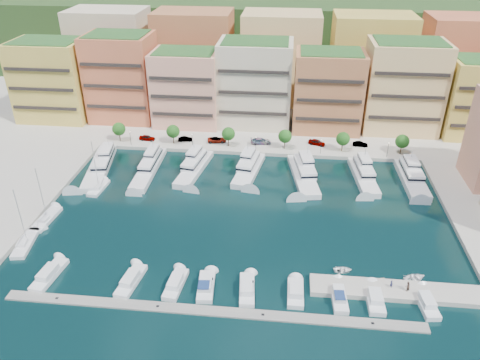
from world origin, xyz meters
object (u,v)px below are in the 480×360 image
at_px(sailboat_2, 98,188).
at_px(sailboat_1, 46,220).
at_px(cruiser_4, 206,287).
at_px(cruiser_2, 131,281).
at_px(car_2, 217,140).
at_px(person_0, 391,284).
at_px(yacht_1, 149,166).
at_px(yacht_3, 249,167).
at_px(car_3, 261,141).
at_px(lamppost_2, 256,141).
at_px(cruiser_3, 176,284).
at_px(yacht_4, 303,173).
at_px(tender_2, 415,278).
at_px(yacht_6, 411,176).
at_px(cruiser_8, 375,299).
at_px(yacht_2, 195,166).
at_px(car_4, 317,142).
at_px(tree_5, 402,141).
at_px(tender_1, 384,279).
at_px(tree_3, 285,136).
at_px(yacht_0, 101,164).
at_px(cruiser_9, 426,303).
at_px(cruiser_7, 339,297).
at_px(cruiser_0, 49,275).
at_px(sailboat_0, 26,244).
at_px(lamppost_0, 130,136).
at_px(car_1, 185,139).
at_px(tree_4, 343,139).
at_px(cruiser_6, 295,293).
at_px(cruiser_5, 247,290).
at_px(lamppost_4, 388,147).
at_px(person_1, 407,286).
at_px(car_0, 147,138).
at_px(yacht_5, 363,174).
at_px(lamppost_3, 321,144).
at_px(tree_1, 173,131).
at_px(tree_0, 119,129).

height_order(sailboat_2, sailboat_1, same).
xyz_separation_m(cruiser_4, sailboat_2, (-32.16, 31.85, -0.25)).
xyz_separation_m(cruiser_2, car_2, (6.73, 60.26, 1.21)).
distance_m(sailboat_2, person_0, 71.07).
bearing_deg(yacht_1, yacht_3, 4.54).
bearing_deg(car_3, lamppost_2, 158.68).
height_order(cruiser_3, sailboat_1, sailboat_1).
distance_m(yacht_4, tender_2, 42.25).
distance_m(yacht_6, cruiser_8, 47.27).
height_order(yacht_2, car_4, yacht_2).
relative_size(yacht_1, sailboat_1, 1.74).
distance_m(tree_5, tender_1, 54.13).
bearing_deg(tree_3, lamppost_2, -163.96).
xyz_separation_m(tree_3, yacht_0, (-48.13, -15.53, -3.53)).
distance_m(cruiser_9, car_4, 63.64).
height_order(cruiser_7, car_3, car_3).
bearing_deg(tender_1, person_0, -148.73).
distance_m(cruiser_0, sailboat_0, 12.90).
relative_size(cruiser_2, sailboat_1, 0.69).
height_order(yacht_0, cruiser_4, yacht_0).
relative_size(tree_3, cruiser_2, 0.62).
bearing_deg(lamppost_0, car_1, 15.45).
relative_size(tree_3, car_2, 1.04).
relative_size(tree_4, cruiser_6, 0.80).
distance_m(lamppost_2, cruiser_5, 55.96).
relative_size(yacht_1, cruiser_5, 2.74).
distance_m(cruiser_7, sailboat_1, 64.51).
xyz_separation_m(lamppost_4, yacht_4, (-22.85, -12.09, -2.73)).
relative_size(cruiser_8, cruiser_9, 0.94).
distance_m(lamppost_0, person_1, 85.56).
height_order(lamppost_0, sailboat_0, sailboat_0).
distance_m(tender_2, car_1, 76.11).
xyz_separation_m(tree_5, yacht_0, (-80.13, -15.53, -3.53)).
bearing_deg(car_1, car_0, 81.52).
bearing_deg(cruiser_9, yacht_3, 127.47).
bearing_deg(yacht_5, cruiser_5, -119.68).
distance_m(lamppost_3, car_0, 50.43).
distance_m(cruiser_4, cruiser_6, 15.96).
bearing_deg(car_0, car_2, -82.18).
bearing_deg(tender_1, car_0, 66.12).
bearing_deg(car_4, tree_1, 116.23).
relative_size(cruiser_8, tender_2, 1.78).
bearing_deg(car_2, cruiser_9, -153.02).
height_order(lamppost_4, cruiser_6, lamppost_4).
distance_m(lamppost_0, cruiser_8, 82.75).
bearing_deg(lamppost_4, yacht_5, -124.92).
height_order(sailboat_1, car_4, sailboat_1).
distance_m(tree_0, tree_3, 48.00).
bearing_deg(car_3, cruiser_4, 166.09).
relative_size(tree_3, sailboat_1, 0.43).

